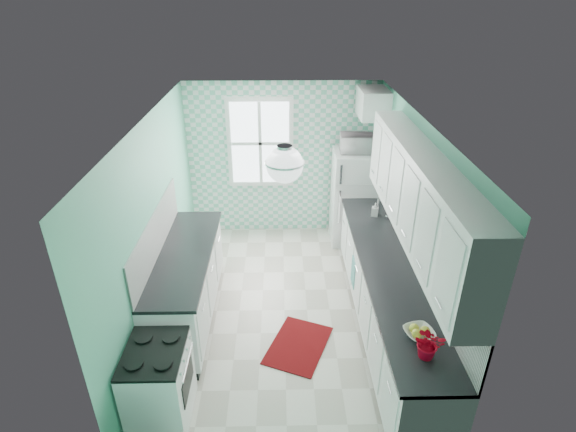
{
  "coord_description": "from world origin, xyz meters",
  "views": [
    {
      "loc": [
        -0.04,
        -4.61,
        3.78
      ],
      "look_at": [
        0.05,
        0.25,
        1.25
      ],
      "focal_mm": 28.0,
      "sensor_mm": 36.0,
      "label": 1
    }
  ],
  "objects_px": {
    "fruit_bowl": "(419,333)",
    "potted_plant": "(429,344)",
    "microwave": "(357,143)",
    "fridge": "(353,197)",
    "ceiling_light": "(285,164)",
    "sink": "(372,220)",
    "stove": "(159,383)"
  },
  "relations": [
    {
      "from": "stove",
      "to": "fruit_bowl",
      "type": "xyz_separation_m",
      "value": [
        2.4,
        0.04,
        0.54
      ]
    },
    {
      "from": "fruit_bowl",
      "to": "microwave",
      "type": "relative_size",
      "value": 0.53
    },
    {
      "from": "fridge",
      "to": "microwave",
      "type": "distance_m",
      "value": 0.89
    },
    {
      "from": "fridge",
      "to": "microwave",
      "type": "height_order",
      "value": "microwave"
    },
    {
      "from": "stove",
      "to": "fruit_bowl",
      "type": "distance_m",
      "value": 2.46
    },
    {
      "from": "ceiling_light",
      "to": "fridge",
      "type": "xyz_separation_m",
      "value": [
        1.11,
        2.62,
        -1.57
      ]
    },
    {
      "from": "fruit_bowl",
      "to": "microwave",
      "type": "distance_m",
      "value": 3.42
    },
    {
      "from": "fruit_bowl",
      "to": "stove",
      "type": "bearing_deg",
      "value": -179.11
    },
    {
      "from": "potted_plant",
      "to": "fridge",
      "type": "bearing_deg",
      "value": 91.44
    },
    {
      "from": "fruit_bowl",
      "to": "sink",
      "type": "bearing_deg",
      "value": 89.91
    },
    {
      "from": "fridge",
      "to": "potted_plant",
      "type": "distance_m",
      "value": 3.62
    },
    {
      "from": "ceiling_light",
      "to": "sink",
      "type": "bearing_deg",
      "value": 51.72
    },
    {
      "from": "sink",
      "to": "ceiling_light",
      "type": "bearing_deg",
      "value": -130.95
    },
    {
      "from": "sink",
      "to": "microwave",
      "type": "distance_m",
      "value": 1.31
    },
    {
      "from": "sink",
      "to": "microwave",
      "type": "xyz_separation_m",
      "value": [
        -0.09,
        1.09,
        0.72
      ]
    },
    {
      "from": "stove",
      "to": "potted_plant",
      "type": "relative_size",
      "value": 2.83
    },
    {
      "from": "fruit_bowl",
      "to": "potted_plant",
      "type": "relative_size",
      "value": 0.91
    },
    {
      "from": "microwave",
      "to": "potted_plant",
      "type": "bearing_deg",
      "value": 94.07
    },
    {
      "from": "fridge",
      "to": "potted_plant",
      "type": "bearing_deg",
      "value": -87.72
    },
    {
      "from": "stove",
      "to": "microwave",
      "type": "relative_size",
      "value": 1.66
    },
    {
      "from": "microwave",
      "to": "ceiling_light",
      "type": "bearing_deg",
      "value": 69.66
    },
    {
      "from": "sink",
      "to": "fruit_bowl",
      "type": "height_order",
      "value": "sink"
    },
    {
      "from": "fruit_bowl",
      "to": "microwave",
      "type": "bearing_deg",
      "value": 91.54
    },
    {
      "from": "fruit_bowl",
      "to": "potted_plant",
      "type": "bearing_deg",
      "value": -90.0
    },
    {
      "from": "sink",
      "to": "fruit_bowl",
      "type": "relative_size",
      "value": 2.09
    },
    {
      "from": "fruit_bowl",
      "to": "microwave",
      "type": "height_order",
      "value": "microwave"
    },
    {
      "from": "fruit_bowl",
      "to": "potted_plant",
      "type": "height_order",
      "value": "potted_plant"
    },
    {
      "from": "sink",
      "to": "microwave",
      "type": "relative_size",
      "value": 1.11
    },
    {
      "from": "ceiling_light",
      "to": "sink",
      "type": "relative_size",
      "value": 0.64
    },
    {
      "from": "ceiling_light",
      "to": "stove",
      "type": "distance_m",
      "value": 2.37
    },
    {
      "from": "ceiling_light",
      "to": "fruit_bowl",
      "type": "xyz_separation_m",
      "value": [
        1.2,
        -0.73,
        -1.35
      ]
    },
    {
      "from": "fridge",
      "to": "potted_plant",
      "type": "xyz_separation_m",
      "value": [
        0.09,
        -3.6,
        0.33
      ]
    }
  ]
}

